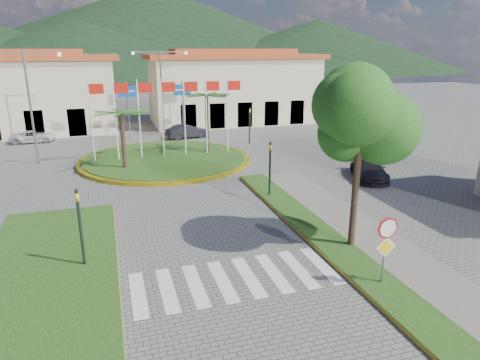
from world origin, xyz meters
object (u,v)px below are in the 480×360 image
object	(u,v)px
stop_sign	(386,240)
white_van	(33,137)
car_dark_b	(187,131)
car_dark_a	(94,125)
car_side_right	(369,169)
roundabout_island	(165,159)
deciduous_tree	(361,127)

from	to	relation	value
stop_sign	white_van	world-z (taller)	stop_sign
stop_sign	car_dark_b	distance (m)	28.11
car_dark_a	white_van	bearing A→B (deg)	100.36
car_dark_a	car_side_right	xyz separation A→B (m)	(17.25, -22.27, -0.05)
white_van	car_dark_a	xyz separation A→B (m)	(5.15, 3.64, 0.16)
stop_sign	car_dark_a	bearing A→B (deg)	106.66
white_van	car_dark_b	world-z (taller)	car_dark_b
roundabout_island	stop_sign	size ratio (longest dim) A/B	4.79
stop_sign	car_dark_b	xyz separation A→B (m)	(-1.74, 28.04, -1.15)
roundabout_island	white_van	distance (m)	14.58
roundabout_island	deciduous_tree	bearing A→B (deg)	-72.09
roundabout_island	stop_sign	xyz separation A→B (m)	(4.90, -20.04, 1.61)
white_van	car_dark_a	size ratio (longest dim) A/B	0.93
deciduous_tree	car_side_right	world-z (taller)	deciduous_tree
stop_sign	deciduous_tree	xyz separation A→B (m)	(0.60, 3.04, 3.38)
roundabout_island	car_dark_b	size ratio (longest dim) A/B	3.25
car_dark_b	deciduous_tree	bearing A→B (deg)	174.56
car_dark_a	car_side_right	world-z (taller)	car_dark_a
car_dark_b	car_dark_a	bearing A→B (deg)	44.29
stop_sign	white_van	bearing A→B (deg)	116.81
deciduous_tree	car_dark_a	size ratio (longest dim) A/B	1.68
roundabout_island	car_side_right	world-z (taller)	roundabout_island
deciduous_tree	car_dark_b	size ratio (longest dim) A/B	1.74
stop_sign	car_dark_b	size ratio (longest dim) A/B	0.68
deciduous_tree	car_dark_b	distance (m)	25.52
car_side_right	deciduous_tree	bearing A→B (deg)	-106.90
stop_sign	car_dark_a	size ratio (longest dim) A/B	0.66
deciduous_tree	car_dark_b	xyz separation A→B (m)	(-2.34, 25.00, -4.53)
deciduous_tree	white_van	size ratio (longest dim) A/B	1.80
car_side_right	car_dark_b	bearing A→B (deg)	138.54
stop_sign	deciduous_tree	distance (m)	4.59
deciduous_tree	car_dark_b	world-z (taller)	deciduous_tree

